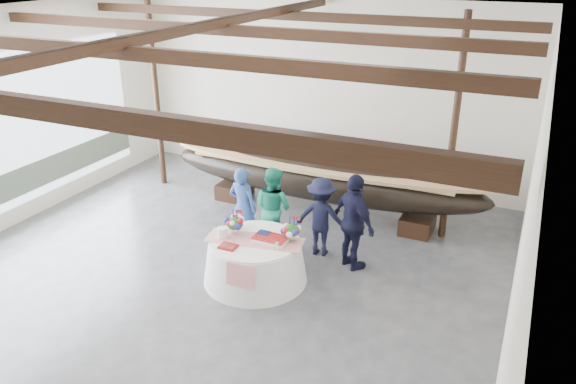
% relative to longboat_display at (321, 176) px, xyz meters
% --- Properties ---
extents(floor, '(10.00, 12.00, 0.01)m').
position_rel_longboat_display_xyz_m(floor, '(-0.78, -4.01, -0.88)').
color(floor, '#3D3D42').
rests_on(floor, ground).
extents(wall_back, '(10.00, 0.02, 4.50)m').
position_rel_longboat_display_xyz_m(wall_back, '(-0.78, 1.99, 1.37)').
color(wall_back, silver).
rests_on(wall_back, ground).
extents(wall_right, '(0.02, 12.00, 4.50)m').
position_rel_longboat_display_xyz_m(wall_right, '(4.22, -4.01, 1.37)').
color(wall_right, silver).
rests_on(wall_right, ground).
extents(ceiling, '(10.00, 12.00, 0.01)m').
position_rel_longboat_display_xyz_m(ceiling, '(-0.78, -4.01, 3.62)').
color(ceiling, white).
rests_on(ceiling, wall_back).
extents(pavilion_structure, '(9.80, 11.76, 4.50)m').
position_rel_longboat_display_xyz_m(pavilion_structure, '(-0.78, -3.30, 3.12)').
color(pavilion_structure, black).
rests_on(pavilion_structure, ground).
extents(open_bay, '(0.03, 7.00, 3.20)m').
position_rel_longboat_display_xyz_m(open_bay, '(-5.73, -3.01, 0.95)').
color(open_bay, silver).
rests_on(open_bay, ground).
extents(longboat_display, '(7.35, 1.47, 1.38)m').
position_rel_longboat_display_xyz_m(longboat_display, '(0.00, 0.00, 0.00)').
color(longboat_display, black).
rests_on(longboat_display, ground).
extents(banquet_table, '(1.86, 1.86, 0.80)m').
position_rel_longboat_display_xyz_m(banquet_table, '(-0.01, -3.11, -0.48)').
color(banquet_table, silver).
rests_on(banquet_table, ground).
extents(tabletop_items, '(1.79, 0.97, 0.40)m').
position_rel_longboat_display_xyz_m(tabletop_items, '(0.02, -2.98, 0.07)').
color(tabletop_items, '#B41412').
rests_on(tabletop_items, banquet_table).
extents(guest_woman_blue, '(0.63, 0.44, 1.65)m').
position_rel_longboat_display_xyz_m(guest_woman_blue, '(-0.84, -2.03, -0.05)').
color(guest_woman_blue, navy).
rests_on(guest_woman_blue, ground).
extents(guest_woman_teal, '(0.94, 0.82, 1.67)m').
position_rel_longboat_display_xyz_m(guest_woman_teal, '(-0.27, -1.84, -0.04)').
color(guest_woman_teal, '#1A876A').
rests_on(guest_woman_teal, ground).
extents(guest_man_left, '(1.08, 0.70, 1.57)m').
position_rel_longboat_display_xyz_m(guest_man_left, '(0.70, -1.72, -0.10)').
color(guest_man_left, black).
rests_on(guest_man_left, ground).
extents(guest_man_right, '(1.15, 0.99, 1.85)m').
position_rel_longboat_display_xyz_m(guest_man_right, '(1.43, -1.97, 0.04)').
color(guest_man_right, black).
rests_on(guest_man_right, ground).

